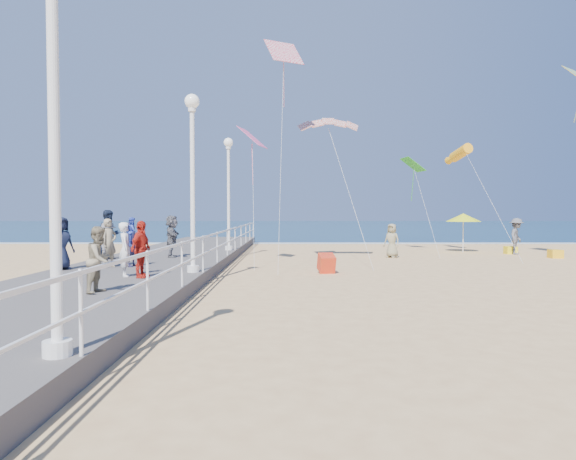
{
  "coord_description": "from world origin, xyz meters",
  "views": [
    {
      "loc": [
        -2.43,
        -15.35,
        2.21
      ],
      "look_at": [
        -2.5,
        2.0,
        1.6
      ],
      "focal_mm": 32.0,
      "sensor_mm": 36.0,
      "label": 1
    }
  ],
  "objects_px": {
    "lamp_post_mid": "(192,163)",
    "woman_holding_toddler": "(126,249)",
    "spectator_6": "(109,243)",
    "spectator_7": "(109,235)",
    "toddler_held": "(132,232)",
    "lamp_post_near": "(53,94)",
    "beach_walker_a": "(517,236)",
    "beach_walker_c": "(392,241)",
    "spectator_3": "(141,249)",
    "spectator_0": "(132,244)",
    "lamp_post_far": "(229,181)",
    "spectator_2": "(108,244)",
    "spectator_4": "(61,243)",
    "beach_chair_right": "(511,250)",
    "box_kite": "(326,265)",
    "beach_chair_left": "(555,254)",
    "spectator_1": "(100,260)",
    "spectator_5": "(172,236)",
    "beach_umbrella": "(463,218)"
  },
  "relations": [
    {
      "from": "woman_holding_toddler",
      "to": "beach_umbrella",
      "type": "xyz_separation_m",
      "value": [
        14.13,
        13.87,
        0.75
      ]
    },
    {
      "from": "lamp_post_far",
      "to": "spectator_0",
      "type": "height_order",
      "value": "lamp_post_far"
    },
    {
      "from": "lamp_post_far",
      "to": "spectator_5",
      "type": "bearing_deg",
      "value": -115.02
    },
    {
      "from": "spectator_6",
      "to": "beach_walker_a",
      "type": "distance_m",
      "value": 20.32
    },
    {
      "from": "lamp_post_near",
      "to": "lamp_post_far",
      "type": "bearing_deg",
      "value": 90.0
    },
    {
      "from": "spectator_0",
      "to": "lamp_post_far",
      "type": "bearing_deg",
      "value": -7.25
    },
    {
      "from": "woman_holding_toddler",
      "to": "beach_umbrella",
      "type": "height_order",
      "value": "beach_umbrella"
    },
    {
      "from": "spectator_1",
      "to": "spectator_7",
      "type": "height_order",
      "value": "spectator_7"
    },
    {
      "from": "spectator_0",
      "to": "spectator_3",
      "type": "distance_m",
      "value": 3.13
    },
    {
      "from": "spectator_7",
      "to": "beach_walker_c",
      "type": "relative_size",
      "value": 1.14
    },
    {
      "from": "spectator_3",
      "to": "spectator_4",
      "type": "distance_m",
      "value": 3.65
    },
    {
      "from": "spectator_3",
      "to": "beach_chair_right",
      "type": "height_order",
      "value": "spectator_3"
    },
    {
      "from": "spectator_0",
      "to": "spectator_4",
      "type": "height_order",
      "value": "spectator_4"
    },
    {
      "from": "lamp_post_mid",
      "to": "woman_holding_toddler",
      "type": "bearing_deg",
      "value": -148.0
    },
    {
      "from": "beach_walker_a",
      "to": "box_kite",
      "type": "height_order",
      "value": "beach_walker_a"
    },
    {
      "from": "lamp_post_far",
      "to": "spectator_6",
      "type": "height_order",
      "value": "lamp_post_far"
    },
    {
      "from": "lamp_post_far",
      "to": "beach_walker_a",
      "type": "distance_m",
      "value": 15.14
    },
    {
      "from": "spectator_4",
      "to": "beach_walker_a",
      "type": "relative_size",
      "value": 0.88
    },
    {
      "from": "woman_holding_toddler",
      "to": "box_kite",
      "type": "bearing_deg",
      "value": -70.8
    },
    {
      "from": "lamp_post_mid",
      "to": "spectator_0",
      "type": "bearing_deg",
      "value": 145.76
    },
    {
      "from": "beach_walker_a",
      "to": "beach_walker_c",
      "type": "distance_m",
      "value": 7.08
    },
    {
      "from": "spectator_2",
      "to": "spectator_6",
      "type": "distance_m",
      "value": 0.21
    },
    {
      "from": "lamp_post_near",
      "to": "spectator_2",
      "type": "height_order",
      "value": "lamp_post_near"
    },
    {
      "from": "toddler_held",
      "to": "spectator_0",
      "type": "height_order",
      "value": "toddler_held"
    },
    {
      "from": "box_kite",
      "to": "lamp_post_mid",
      "type": "bearing_deg",
      "value": -155.34
    },
    {
      "from": "spectator_7",
      "to": "beach_walker_a",
      "type": "bearing_deg",
      "value": -39.2
    },
    {
      "from": "spectator_4",
      "to": "spectator_7",
      "type": "distance_m",
      "value": 3.43
    },
    {
      "from": "lamp_post_far",
      "to": "woman_holding_toddler",
      "type": "bearing_deg",
      "value": -99.54
    },
    {
      "from": "spectator_0",
      "to": "spectator_5",
      "type": "bearing_deg",
      "value": 2.01
    },
    {
      "from": "spectator_0",
      "to": "beach_umbrella",
      "type": "height_order",
      "value": "beach_umbrella"
    },
    {
      "from": "toddler_held",
      "to": "woman_holding_toddler",
      "type": "bearing_deg",
      "value": 119.48
    },
    {
      "from": "beach_chair_left",
      "to": "spectator_1",
      "type": "bearing_deg",
      "value": -142.29
    },
    {
      "from": "spectator_6",
      "to": "spectator_7",
      "type": "distance_m",
      "value": 2.87
    },
    {
      "from": "spectator_6",
      "to": "spectator_7",
      "type": "xyz_separation_m",
      "value": [
        -0.95,
        2.71,
        0.15
      ]
    },
    {
      "from": "spectator_5",
      "to": "box_kite",
      "type": "xyz_separation_m",
      "value": [
        6.04,
        -2.07,
        -0.94
      ]
    },
    {
      "from": "beach_chair_left",
      "to": "beach_chair_right",
      "type": "distance_m",
      "value": 2.66
    },
    {
      "from": "lamp_post_far",
      "to": "beach_umbrella",
      "type": "bearing_deg",
      "value": 17.04
    },
    {
      "from": "toddler_held",
      "to": "beach_chair_right",
      "type": "height_order",
      "value": "toddler_held"
    },
    {
      "from": "spectator_2",
      "to": "spectator_5",
      "type": "distance_m",
      "value": 3.84
    },
    {
      "from": "beach_walker_a",
      "to": "beach_walker_c",
      "type": "height_order",
      "value": "beach_walker_a"
    },
    {
      "from": "lamp_post_far",
      "to": "box_kite",
      "type": "relative_size",
      "value": 8.87
    },
    {
      "from": "spectator_4",
      "to": "spectator_7",
      "type": "relative_size",
      "value": 0.88
    },
    {
      "from": "spectator_3",
      "to": "spectator_7",
      "type": "distance_m",
      "value": 6.05
    },
    {
      "from": "lamp_post_near",
      "to": "beach_walker_a",
      "type": "bearing_deg",
      "value": 54.08
    },
    {
      "from": "lamp_post_far",
      "to": "spectator_5",
      "type": "relative_size",
      "value": 3.16
    },
    {
      "from": "spectator_6",
      "to": "beach_walker_a",
      "type": "bearing_deg",
      "value": -31.69
    },
    {
      "from": "woman_holding_toddler",
      "to": "beach_walker_c",
      "type": "xyz_separation_m",
      "value": [
        9.55,
        10.56,
        -0.34
      ]
    },
    {
      "from": "spectator_4",
      "to": "beach_walker_c",
      "type": "relative_size",
      "value": 1.01
    },
    {
      "from": "spectator_3",
      "to": "beach_walker_a",
      "type": "distance_m",
      "value": 20.31
    },
    {
      "from": "spectator_1",
      "to": "box_kite",
      "type": "distance_m",
      "value": 8.97
    }
  ]
}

